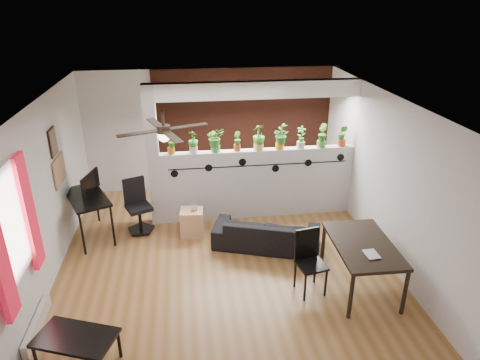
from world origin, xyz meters
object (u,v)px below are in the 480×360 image
at_px(cube_shelf, 192,223).
at_px(computer_desk, 87,200).
at_px(office_chair, 138,209).
at_px(folding_chair, 309,255).
at_px(dining_table, 363,248).
at_px(potted_plant_2, 215,139).
at_px(potted_plant_6, 301,136).
at_px(potted_plant_8, 342,135).
at_px(potted_plant_4, 259,137).
at_px(potted_plant_0, 171,143).
at_px(coffee_table, 76,339).
at_px(potted_plant_7, 322,135).
at_px(sofa, 266,233).
at_px(potted_plant_1, 193,141).
at_px(potted_plant_5, 280,137).
at_px(cup, 194,208).
at_px(ceiling_fan, 164,132).
at_px(potted_plant_3, 237,141).

distance_m(cube_shelf, computer_desk, 1.84).
bearing_deg(office_chair, folding_chair, -38.55).
xyz_separation_m(cube_shelf, dining_table, (2.38, -1.81, 0.42)).
height_order(potted_plant_2, potted_plant_6, potted_plant_2).
bearing_deg(potted_plant_8, cube_shelf, -168.59).
bearing_deg(potted_plant_4, potted_plant_8, 0.00).
distance_m(potted_plant_4, cube_shelf, 1.96).
xyz_separation_m(potted_plant_0, potted_plant_6, (2.37, 0.00, 0.02)).
bearing_deg(coffee_table, potted_plant_2, 60.47).
height_order(potted_plant_0, potted_plant_7, potted_plant_7).
height_order(potted_plant_2, office_chair, potted_plant_2).
bearing_deg(sofa, potted_plant_2, -37.67).
bearing_deg(folding_chair, potted_plant_6, 78.80).
bearing_deg(folding_chair, sofa, 107.18).
bearing_deg(potted_plant_8, potted_plant_1, 180.00).
relative_size(potted_plant_5, sofa, 0.26).
bearing_deg(cup, dining_table, -37.88).
distance_m(potted_plant_5, dining_table, 2.66).
distance_m(potted_plant_0, potted_plant_6, 2.37).
distance_m(potted_plant_5, cup, 2.02).
bearing_deg(potted_plant_8, potted_plant_5, 180.00).
distance_m(ceiling_fan, sofa, 2.67).
xyz_separation_m(potted_plant_3, cup, (-0.84, -0.58, -1.01)).
xyz_separation_m(potted_plant_0, potted_plant_3, (1.19, 0.00, -0.01)).
relative_size(potted_plant_5, folding_chair, 0.47).
xyz_separation_m(potted_plant_3, dining_table, (1.49, -2.39, -0.88)).
height_order(potted_plant_3, potted_plant_6, potted_plant_6).
distance_m(potted_plant_3, coffee_table, 4.22).
xyz_separation_m(potted_plant_7, folding_chair, (-0.86, -2.33, -1.02)).
relative_size(potted_plant_0, potted_plant_2, 0.83).
height_order(potted_plant_1, potted_plant_5, potted_plant_5).
xyz_separation_m(potted_plant_6, potted_plant_7, (0.40, 0.00, 0.01)).
bearing_deg(office_chair, potted_plant_6, 5.41).
bearing_deg(potted_plant_2, ceiling_fan, -114.23).
bearing_deg(potted_plant_0, office_chair, -156.24).
height_order(potted_plant_2, computer_desk, potted_plant_2).
distance_m(potted_plant_7, coffee_table, 5.26).
distance_m(potted_plant_8, computer_desk, 4.72).
xyz_separation_m(potted_plant_0, cup, (0.35, -0.58, -1.01)).
xyz_separation_m(ceiling_fan, office_chair, (-0.63, 1.51, -1.89)).
bearing_deg(cube_shelf, sofa, -17.85).
relative_size(potted_plant_3, cup, 3.04).
height_order(computer_desk, coffee_table, computer_desk).
distance_m(potted_plant_0, office_chair, 1.33).
distance_m(ceiling_fan, potted_plant_8, 3.73).
height_order(computer_desk, folding_chair, folding_chair).
relative_size(potted_plant_4, sofa, 0.28).
bearing_deg(potted_plant_3, potted_plant_4, 0.00).
height_order(potted_plant_0, cube_shelf, potted_plant_0).
bearing_deg(cube_shelf, potted_plant_4, 30.15).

